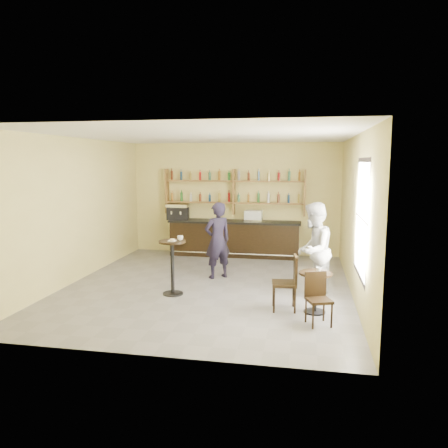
% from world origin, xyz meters
% --- Properties ---
extents(floor, '(7.00, 7.00, 0.00)m').
position_xyz_m(floor, '(0.00, 0.00, 0.00)').
color(floor, slate).
rests_on(floor, ground).
extents(ceiling, '(7.00, 7.00, 0.00)m').
position_xyz_m(ceiling, '(0.00, 0.00, 3.20)').
color(ceiling, white).
rests_on(ceiling, wall_back).
extents(wall_back, '(7.00, 0.00, 7.00)m').
position_xyz_m(wall_back, '(0.00, 3.50, 1.60)').
color(wall_back, '#DED27E').
rests_on(wall_back, floor).
extents(wall_front, '(7.00, 0.00, 7.00)m').
position_xyz_m(wall_front, '(0.00, -3.50, 1.60)').
color(wall_front, '#DED27E').
rests_on(wall_front, floor).
extents(wall_left, '(0.00, 7.00, 7.00)m').
position_xyz_m(wall_left, '(-3.00, 0.00, 1.60)').
color(wall_left, '#DED27E').
rests_on(wall_left, floor).
extents(wall_right, '(0.00, 7.00, 7.00)m').
position_xyz_m(wall_right, '(3.00, 0.00, 1.60)').
color(wall_right, '#DED27E').
rests_on(wall_right, floor).
extents(window_pane, '(0.00, 2.00, 2.00)m').
position_xyz_m(window_pane, '(2.99, -1.20, 1.70)').
color(window_pane, white).
rests_on(window_pane, wall_right).
extents(window_frame, '(0.04, 1.70, 2.10)m').
position_xyz_m(window_frame, '(2.99, -1.20, 1.70)').
color(window_frame, black).
rests_on(window_frame, wall_right).
extents(shelf_unit, '(4.00, 0.26, 1.40)m').
position_xyz_m(shelf_unit, '(0.00, 3.37, 1.81)').
color(shelf_unit, brown).
rests_on(shelf_unit, wall_back).
extents(liquor_bottles, '(3.68, 0.10, 1.00)m').
position_xyz_m(liquor_bottles, '(0.00, 3.37, 1.98)').
color(liquor_bottles, '#8C5919').
rests_on(liquor_bottles, shelf_unit).
extents(bar_counter, '(3.73, 0.73, 1.01)m').
position_xyz_m(bar_counter, '(0.06, 3.15, 0.50)').
color(bar_counter, black).
rests_on(bar_counter, floor).
extents(espresso_machine, '(0.68, 0.50, 0.44)m').
position_xyz_m(espresso_machine, '(-1.60, 3.15, 1.23)').
color(espresso_machine, black).
rests_on(espresso_machine, bar_counter).
extents(pastry_case, '(0.52, 0.42, 0.30)m').
position_xyz_m(pastry_case, '(0.60, 3.15, 1.16)').
color(pastry_case, silver).
rests_on(pastry_case, bar_counter).
extents(pedestal_table, '(0.67, 0.67, 1.10)m').
position_xyz_m(pedestal_table, '(-0.57, -0.72, 0.55)').
color(pedestal_table, black).
rests_on(pedestal_table, floor).
extents(napkin, '(0.17, 0.17, 0.00)m').
position_xyz_m(napkin, '(-0.57, -0.72, 1.11)').
color(napkin, white).
rests_on(napkin, pedestal_table).
extents(donut, '(0.12, 0.12, 0.04)m').
position_xyz_m(donut, '(-0.56, -0.73, 1.13)').
color(donut, gold).
rests_on(donut, napkin).
extents(cup_pedestal, '(0.15, 0.15, 0.09)m').
position_xyz_m(cup_pedestal, '(-0.43, -0.62, 1.15)').
color(cup_pedestal, white).
rests_on(cup_pedestal, pedestal_table).
extents(man_main, '(0.77, 0.73, 1.76)m').
position_xyz_m(man_main, '(0.07, 0.71, 0.88)').
color(man_main, black).
rests_on(man_main, floor).
extents(cafe_table, '(0.61, 0.61, 0.74)m').
position_xyz_m(cafe_table, '(2.24, -1.28, 0.37)').
color(cafe_table, black).
rests_on(cafe_table, floor).
extents(cup_cafe, '(0.13, 0.13, 0.09)m').
position_xyz_m(cup_cafe, '(2.29, -1.28, 0.78)').
color(cup_cafe, white).
rests_on(cup_cafe, cafe_table).
extents(chair_west, '(0.48, 0.48, 1.01)m').
position_xyz_m(chair_west, '(1.69, -1.23, 0.50)').
color(chair_west, black).
rests_on(chair_west, floor).
extents(chair_south, '(0.48, 0.48, 0.86)m').
position_xyz_m(chair_south, '(2.29, -1.88, 0.43)').
color(chair_south, black).
rests_on(chair_south, floor).
extents(patron_second, '(0.95, 1.09, 1.89)m').
position_xyz_m(patron_second, '(2.21, -0.34, 0.94)').
color(patron_second, '#A6A7AB').
rests_on(patron_second, floor).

